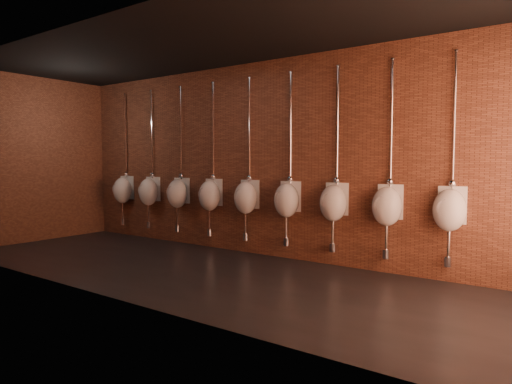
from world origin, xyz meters
The scene contains 11 objects.
ground centered at (0.00, 0.00, 0.00)m, with size 8.50×8.50×0.00m, color black.
room_shell centered at (0.00, 0.00, 2.01)m, with size 8.54×3.04×3.22m.
urinal_0 centered at (-3.37, 1.35, 0.97)m, with size 0.46×0.42×2.72m.
urinal_1 centered at (-2.57, 1.35, 0.97)m, with size 0.46×0.42×2.72m.
urinal_2 centered at (-1.76, 1.35, 0.97)m, with size 0.46×0.42×2.72m.
urinal_3 centered at (-0.96, 1.35, 0.97)m, with size 0.46×0.42×2.72m.
urinal_4 centered at (-0.15, 1.35, 0.97)m, with size 0.46×0.42×2.72m.
urinal_5 centered at (0.65, 1.35, 0.97)m, with size 0.46×0.42×2.72m.
urinal_6 centered at (1.46, 1.35, 0.97)m, with size 0.46×0.42×2.72m.
urinal_7 centered at (2.26, 1.35, 0.97)m, with size 0.46×0.42×2.72m.
urinal_8 centered at (3.06, 1.35, 0.97)m, with size 0.46×0.42×2.72m.
Camera 1 is at (4.42, -4.71, 1.58)m, focal length 32.00 mm.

